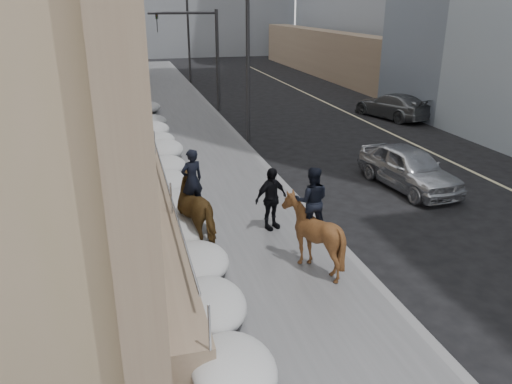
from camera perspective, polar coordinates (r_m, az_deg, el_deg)
ground at (r=11.28m, az=2.35°, el=-13.58°), size 140.00×140.00×0.00m
sidewalk at (r=20.09m, az=-6.12°, el=2.41°), size 5.00×80.00×0.12m
curb at (r=20.63m, az=1.09°, el=3.02°), size 0.24×80.00×0.12m
lane_line at (r=23.96m, az=19.56°, el=4.22°), size 0.15×70.00×0.01m
streetlight_mid at (r=23.60m, az=-1.34°, el=16.49°), size 1.71×0.24×8.00m
streetlight_far at (r=43.26m, az=-7.99°, el=18.29°), size 1.71×0.24×8.00m
traffic_signal at (r=31.34m, az=-6.19°, el=16.40°), size 4.10×0.22×6.00m
snow_bank at (r=18.02m, az=-9.65°, el=1.42°), size 1.70×18.10×0.76m
mounted_horse_left at (r=13.72m, az=-6.38°, el=-1.68°), size 1.73×2.47×2.62m
mounted_horse_right at (r=12.35m, az=6.39°, el=-4.16°), size 1.92×2.04×2.59m
pedestrian at (r=14.45m, az=1.72°, el=-0.76°), size 1.18×0.82×1.86m
car_silver at (r=18.93m, az=17.06°, el=2.70°), size 2.31×4.69×1.54m
car_grey at (r=30.65m, az=15.31°, el=9.49°), size 3.34×5.32×1.44m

